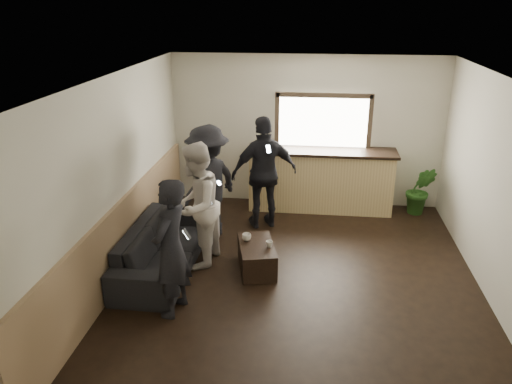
# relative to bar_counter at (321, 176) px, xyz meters

# --- Properties ---
(ground) EXTENTS (5.00, 6.00, 0.01)m
(ground) POSITION_rel_bar_counter_xyz_m (-0.30, -2.70, -0.64)
(ground) COLOR black
(room_shell) EXTENTS (5.01, 6.01, 2.80)m
(room_shell) POSITION_rel_bar_counter_xyz_m (-1.04, -2.70, 0.83)
(room_shell) COLOR silver
(room_shell) RESTS_ON ground
(bar_counter) EXTENTS (2.70, 0.68, 2.13)m
(bar_counter) POSITION_rel_bar_counter_xyz_m (0.00, 0.00, 0.00)
(bar_counter) COLOR tan
(bar_counter) RESTS_ON ground
(sofa) EXTENTS (0.92, 2.30, 0.67)m
(sofa) POSITION_rel_bar_counter_xyz_m (-2.27, -2.52, -0.31)
(sofa) COLOR black
(sofa) RESTS_ON ground
(coffee_table) EXTENTS (0.68, 0.96, 0.39)m
(coffee_table) POSITION_rel_bar_counter_xyz_m (-0.91, -2.40, -0.45)
(coffee_table) COLOR black
(coffee_table) RESTS_ON ground
(cup_a) EXTENTS (0.18, 0.18, 0.11)m
(cup_a) POSITION_rel_bar_counter_xyz_m (-1.07, -2.28, -0.20)
(cup_a) COLOR silver
(cup_a) RESTS_ON coffee_table
(cup_b) EXTENTS (0.13, 0.13, 0.09)m
(cup_b) POSITION_rel_bar_counter_xyz_m (-0.72, -2.44, -0.21)
(cup_b) COLOR silver
(cup_b) RESTS_ON coffee_table
(potted_plant) EXTENTS (0.56, 0.48, 0.92)m
(potted_plant) POSITION_rel_bar_counter_xyz_m (1.81, -0.05, -0.18)
(potted_plant) COLOR #2D6623
(potted_plant) RESTS_ON ground
(person_a) EXTENTS (0.53, 0.71, 1.77)m
(person_a) POSITION_rel_bar_counter_xyz_m (-1.82, -3.58, 0.25)
(person_a) COLOR black
(person_a) RESTS_ON ground
(person_b) EXTENTS (0.83, 1.00, 1.86)m
(person_b) POSITION_rel_bar_counter_xyz_m (-1.79, -2.34, 0.29)
(person_b) COLOR beige
(person_b) RESTS_ON ground
(person_c) EXTENTS (1.22, 1.40, 1.88)m
(person_c) POSITION_rel_bar_counter_xyz_m (-1.82, -1.39, 0.30)
(person_c) COLOR black
(person_c) RESTS_ON ground
(person_d) EXTENTS (1.23, 0.86, 1.93)m
(person_d) POSITION_rel_bar_counter_xyz_m (-0.96, -0.89, 0.33)
(person_d) COLOR black
(person_d) RESTS_ON ground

